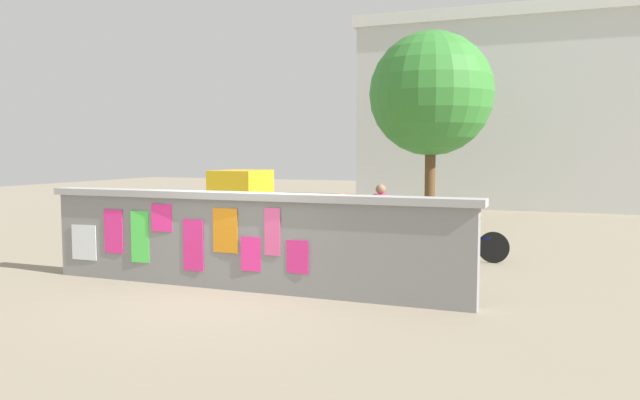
{
  "coord_description": "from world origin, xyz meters",
  "views": [
    {
      "loc": [
        4.85,
        -9.02,
        2.33
      ],
      "look_at": [
        0.33,
        2.62,
        1.34
      ],
      "focal_mm": 34.23,
      "sensor_mm": 36.0,
      "label": 1
    }
  ],
  "objects_px": {
    "auto_rickshaw_truck": "(276,208)",
    "tree_roadside": "(431,94)",
    "motorcycle": "(301,244)",
    "bicycle_near": "(468,244)",
    "person_bystander": "(380,213)",
    "person_walking": "(341,229)",
    "bicycle_far": "(411,233)"
  },
  "relations": [
    {
      "from": "person_bystander",
      "to": "tree_roadside",
      "type": "bearing_deg",
      "value": 92.59
    },
    {
      "from": "person_walking",
      "to": "bicycle_near",
      "type": "bearing_deg",
      "value": 60.93
    },
    {
      "from": "auto_rickshaw_truck",
      "to": "tree_roadside",
      "type": "height_order",
      "value": "tree_roadside"
    },
    {
      "from": "tree_roadside",
      "to": "bicycle_far",
      "type": "bearing_deg",
      "value": -83.25
    },
    {
      "from": "motorcycle",
      "to": "bicycle_near",
      "type": "xyz_separation_m",
      "value": [
        3.05,
        1.92,
        -0.1
      ]
    },
    {
      "from": "bicycle_far",
      "to": "person_bystander",
      "type": "bearing_deg",
      "value": -103.23
    },
    {
      "from": "bicycle_far",
      "to": "tree_roadside",
      "type": "xyz_separation_m",
      "value": [
        -0.68,
        5.77,
        3.86
      ]
    },
    {
      "from": "person_walking",
      "to": "bicycle_far",
      "type": "bearing_deg",
      "value": 87.08
    },
    {
      "from": "bicycle_near",
      "to": "tree_roadside",
      "type": "distance_m",
      "value": 8.39
    },
    {
      "from": "auto_rickshaw_truck",
      "to": "bicycle_far",
      "type": "xyz_separation_m",
      "value": [
        3.44,
        0.39,
        -0.54
      ]
    },
    {
      "from": "motorcycle",
      "to": "bicycle_near",
      "type": "relative_size",
      "value": 1.11
    },
    {
      "from": "bicycle_near",
      "to": "bicycle_far",
      "type": "xyz_separation_m",
      "value": [
        -1.53,
        1.33,
        0.0
      ]
    },
    {
      "from": "person_bystander",
      "to": "tree_roadside",
      "type": "height_order",
      "value": "tree_roadside"
    },
    {
      "from": "auto_rickshaw_truck",
      "to": "bicycle_far",
      "type": "bearing_deg",
      "value": 6.49
    },
    {
      "from": "motorcycle",
      "to": "tree_roadside",
      "type": "bearing_deg",
      "value": 84.71
    },
    {
      "from": "bicycle_far",
      "to": "person_walking",
      "type": "bearing_deg",
      "value": -92.92
    },
    {
      "from": "motorcycle",
      "to": "bicycle_near",
      "type": "distance_m",
      "value": 3.61
    },
    {
      "from": "bicycle_near",
      "to": "motorcycle",
      "type": "bearing_deg",
      "value": -147.78
    },
    {
      "from": "person_walking",
      "to": "tree_roadside",
      "type": "height_order",
      "value": "tree_roadside"
    },
    {
      "from": "bicycle_near",
      "to": "person_walking",
      "type": "xyz_separation_m",
      "value": [
        -1.76,
        -3.17,
        0.62
      ]
    },
    {
      "from": "person_walking",
      "to": "person_bystander",
      "type": "bearing_deg",
      "value": 92.39
    },
    {
      "from": "bicycle_near",
      "to": "bicycle_far",
      "type": "distance_m",
      "value": 2.03
    },
    {
      "from": "bicycle_far",
      "to": "tree_roadside",
      "type": "height_order",
      "value": "tree_roadside"
    },
    {
      "from": "auto_rickshaw_truck",
      "to": "person_walking",
      "type": "distance_m",
      "value": 5.22
    },
    {
      "from": "auto_rickshaw_truck",
      "to": "motorcycle",
      "type": "height_order",
      "value": "auto_rickshaw_truck"
    },
    {
      "from": "bicycle_far",
      "to": "person_bystander",
      "type": "distance_m",
      "value": 1.67
    },
    {
      "from": "auto_rickshaw_truck",
      "to": "bicycle_far",
      "type": "relative_size",
      "value": 2.12
    },
    {
      "from": "person_walking",
      "to": "person_bystander",
      "type": "height_order",
      "value": "same"
    },
    {
      "from": "tree_roadside",
      "to": "person_walking",
      "type": "bearing_deg",
      "value": -87.47
    },
    {
      "from": "motorcycle",
      "to": "tree_roadside",
      "type": "relative_size",
      "value": 0.3
    },
    {
      "from": "person_walking",
      "to": "person_bystander",
      "type": "xyz_separation_m",
      "value": [
        -0.12,
        2.99,
        0.0
      ]
    },
    {
      "from": "bicycle_near",
      "to": "person_bystander",
      "type": "distance_m",
      "value": 2.0
    }
  ]
}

